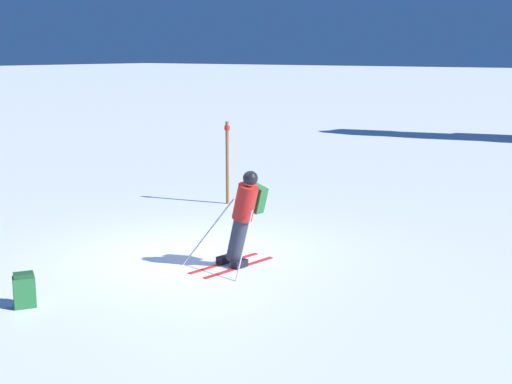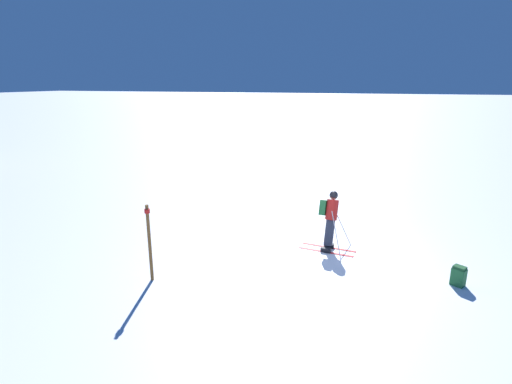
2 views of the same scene
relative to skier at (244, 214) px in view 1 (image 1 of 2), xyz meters
name	(u,v)px [view 1 (image 1 of 2)]	position (x,y,z in m)	size (l,w,h in m)	color
ground_plane	(190,256)	(-1.20, 0.00, -0.93)	(300.00, 300.00, 0.00)	white
skier	(244,214)	(0.00, 0.00, 0.00)	(1.30, 1.65, 1.71)	red
spare_backpack	(24,290)	(-1.40, -3.29, -0.68)	(0.35, 0.37, 0.50)	#236633
trail_marker	(227,159)	(-3.42, 3.88, 0.14)	(0.13, 0.13, 1.95)	brown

